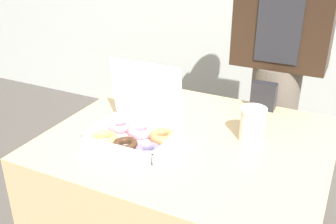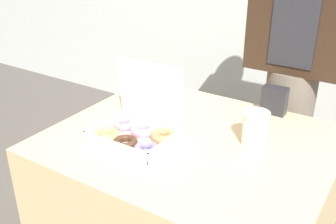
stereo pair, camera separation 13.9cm
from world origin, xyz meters
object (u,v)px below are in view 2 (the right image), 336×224
Objects in this scene: coffee_cup at (255,129)px; person_customer at (295,63)px; napkin_holder at (274,100)px; donut_box at (137,129)px.

person_customer is at bearing 92.94° from coffee_cup.
coffee_cup is at bearing -87.06° from person_customer.
person_customer is at bearing 88.55° from napkin_holder.
person_customer is (0.01, 0.23, 0.10)m from napkin_holder.
donut_box is 0.44m from coffee_cup.
person_customer is (-0.03, 0.54, 0.10)m from coffee_cup.
donut_box reaches higher than napkin_holder.
napkin_holder is at bearing -91.45° from person_customer.
napkin_holder is (0.36, 0.51, 0.02)m from donut_box.
donut_box is at bearing -153.72° from coffee_cup.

